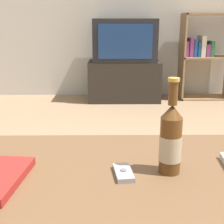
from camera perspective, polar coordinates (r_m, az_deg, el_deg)
The scene contains 6 objects.
coffee_table at distance 0.99m, azimuth -6.43°, elevation -13.97°, with size 1.21×0.61×0.44m.
tv_stand at distance 3.65m, azimuth 2.21°, elevation 5.71°, with size 0.82×0.43×0.45m.
television at distance 3.59m, azimuth 2.29°, elevation 12.94°, with size 0.70×0.43×0.47m.
bookshelf at distance 3.84m, azimuth 16.43°, elevation 10.12°, with size 0.60×0.30×0.98m.
beer_bottle at distance 0.92m, azimuth 10.67°, elevation -4.97°, with size 0.06×0.06×0.28m.
cell_phone at distance 0.92m, azimuth 2.10°, elevation -11.03°, with size 0.06×0.11×0.02m.
Camera 1 is at (0.10, -0.85, 0.87)m, focal length 50.00 mm.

